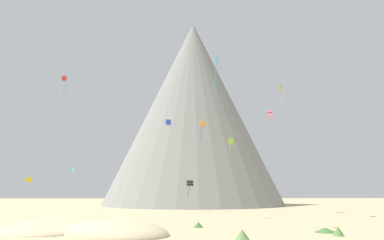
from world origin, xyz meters
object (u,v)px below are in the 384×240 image
bush_mid_center (338,231)px  kite_lime_mid (231,142)px  bush_near_right (242,234)px  kite_pink_mid (270,113)px  rock_massif (197,115)px  kite_yellow_low (29,180)px  kite_black_low (190,183)px  kite_orange_mid (202,124)px  bush_near_left (325,230)px  bush_low_patch (198,225)px  kite_blue_mid (168,122)px  kite_cyan_low (73,170)px  kite_gold_mid (282,90)px  kite_teal_mid (216,66)px  kite_red_high (64,79)px

bush_mid_center → kite_lime_mid: 32.56m
bush_near_right → kite_lime_mid: 33.96m
bush_near_right → kite_pink_mid: 50.03m
rock_massif → kite_yellow_low: (-31.94, -61.62, -25.18)m
bush_mid_center → kite_pink_mid: bearing=85.3°
kite_black_low → kite_pink_mid: size_ratio=0.85×
kite_black_low → kite_orange_mid: (1.92, -19.19, 10.77)m
bush_mid_center → bush_near_left: bearing=91.8°
bush_mid_center → kite_black_low: bearing=109.2°
bush_near_left → bush_low_patch: bearing=157.8°
kite_lime_mid → kite_blue_mid: bearing=169.0°
rock_massif → kite_black_low: bearing=-94.8°
kite_cyan_low → rock_massif: bearing=147.0°
bush_near_right → kite_gold_mid: size_ratio=0.34×
rock_massif → kite_yellow_low: size_ratio=62.67×
kite_pink_mid → bush_low_patch: bearing=70.5°
bush_low_patch → bush_near_left: bearing=-22.2°
kite_blue_mid → kite_teal_mid: 39.77m
kite_blue_mid → kite_orange_mid: (7.40, -21.04, -4.32)m
bush_near_left → kite_teal_mid: bearing=161.7°
bush_near_left → kite_red_high: kite_red_high is taller
kite_lime_mid → rock_massif: bearing=137.2°
kite_blue_mid → kite_red_high: 26.98m
kite_black_low → kite_red_high: 39.02m
kite_orange_mid → bush_near_left: bearing=140.3°
bush_low_patch → kite_yellow_low: 32.29m
kite_lime_mid → kite_yellow_low: bearing=-127.8°
rock_massif → kite_cyan_low: rock_massif is taller
kite_yellow_low → kite_red_high: (-1.56, 18.43, 24.31)m
bush_near_right → kite_teal_mid: 24.14m
kite_gold_mid → kite_pink_mid: bearing=24.2°
kite_red_high → bush_mid_center: bearing=142.1°
kite_blue_mid → kite_cyan_low: size_ratio=4.14×
kite_yellow_low → kite_teal_mid: bearing=143.5°
kite_gold_mid → kite_red_high: bearing=101.5°
bush_mid_center → kite_cyan_low: (-43.86, 46.25, 9.33)m
bush_near_left → kite_red_high: 66.54m
kite_blue_mid → kite_pink_mid: 25.12m
kite_black_low → kite_pink_mid: (18.78, -4.56, 16.18)m
kite_teal_mid → kite_orange_mid: (-0.95, 17.83, -5.07)m
kite_gold_mid → kite_orange_mid: kite_gold_mid is taller
kite_blue_mid → kite_lime_mid: 23.48m
bush_near_left → kite_orange_mid: kite_orange_mid is taller
kite_orange_mid → bush_low_patch: bearing=103.0°
bush_mid_center → bush_near_left: bush_mid_center is taller
bush_low_patch → kite_lime_mid: (7.39, 18.89, 13.97)m
kite_yellow_low → kite_teal_mid: 38.17m
rock_massif → kite_pink_mid: size_ratio=15.25×
kite_yellow_low → kite_gold_mid: 50.71m
rock_massif → kite_red_high: rock_massif is taller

